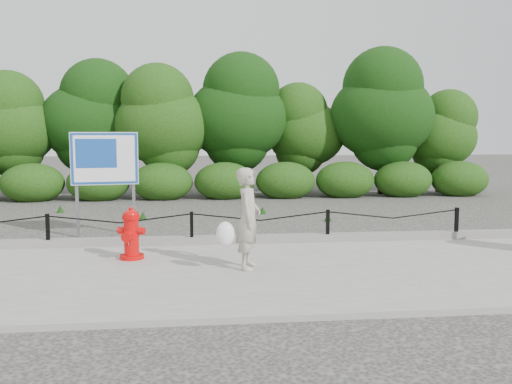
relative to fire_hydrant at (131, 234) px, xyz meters
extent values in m
plane|color=#2D2B28|center=(0.95, 1.03, -0.48)|extent=(90.00, 90.00, 0.00)
cube|color=gray|center=(0.95, -0.97, -0.44)|extent=(14.00, 4.00, 0.08)
cube|color=slate|center=(0.95, 1.08, -0.33)|extent=(14.00, 0.22, 0.14)
cube|color=black|center=(-1.55, 1.03, -0.10)|extent=(0.06, 0.06, 0.60)
cube|color=black|center=(0.95, 1.03, -0.10)|extent=(0.06, 0.06, 0.60)
cube|color=black|center=(3.45, 1.03, -0.10)|extent=(0.06, 0.06, 0.60)
cube|color=black|center=(5.95, 1.03, -0.10)|extent=(0.06, 0.06, 0.60)
cylinder|color=black|center=(-0.30, 1.03, 0.12)|extent=(2.50, 0.02, 0.02)
cylinder|color=black|center=(2.20, 1.03, 0.12)|extent=(2.50, 0.02, 0.02)
cylinder|color=black|center=(4.70, 1.03, 0.12)|extent=(2.50, 0.02, 0.02)
cylinder|color=black|center=(-5.05, 10.03, 0.53)|extent=(0.18, 0.18, 2.02)
ellipsoid|color=#1D5113|center=(-5.05, 10.03, 1.95)|extent=(2.99, 2.58, 3.23)
cylinder|color=black|center=(-2.55, 10.43, 0.65)|extent=(0.18, 0.18, 2.25)
ellipsoid|color=#1D5113|center=(-2.55, 10.43, 2.22)|extent=(3.32, 2.88, 3.59)
cylinder|color=black|center=(-0.05, 9.63, 0.59)|extent=(0.18, 0.18, 2.14)
ellipsoid|color=#1D5113|center=(-0.05, 9.63, 2.09)|extent=(3.17, 2.74, 3.42)
cylinder|color=black|center=(2.45, 10.03, 0.71)|extent=(0.18, 0.18, 2.36)
ellipsoid|color=#1D5113|center=(2.45, 10.03, 2.36)|extent=(3.50, 3.02, 3.78)
cylinder|color=black|center=(4.95, 10.43, 0.47)|extent=(0.18, 0.18, 1.89)
ellipsoid|color=#1D5113|center=(4.95, 10.43, 1.80)|extent=(2.80, 2.42, 3.03)
cylinder|color=black|center=(7.45, 9.63, 0.75)|extent=(0.18, 0.18, 2.46)
ellipsoid|color=#1D5113|center=(7.45, 9.63, 2.48)|extent=(3.64, 3.15, 3.94)
cylinder|color=black|center=(9.75, 10.03, 0.42)|extent=(0.18, 0.18, 1.79)
ellipsoid|color=#1D5113|center=(9.75, 10.03, 1.67)|extent=(2.65, 2.29, 2.86)
cylinder|color=red|center=(0.00, 0.01, -0.36)|extent=(0.47, 0.47, 0.06)
cylinder|color=red|center=(0.00, 0.01, -0.04)|extent=(0.29, 0.29, 0.58)
cylinder|color=red|center=(0.00, 0.01, 0.27)|extent=(0.34, 0.34, 0.05)
ellipsoid|color=red|center=(0.00, 0.01, 0.30)|extent=(0.30, 0.30, 0.19)
cylinder|color=red|center=(0.00, 0.01, 0.41)|extent=(0.08, 0.08, 0.05)
cylinder|color=red|center=(-0.15, 0.05, 0.06)|extent=(0.13, 0.14, 0.12)
cylinder|color=red|center=(0.16, -0.03, 0.06)|extent=(0.13, 0.14, 0.12)
cylinder|color=red|center=(-0.04, -0.16, -0.01)|extent=(0.19, 0.17, 0.16)
cylinder|color=slate|center=(-0.03, -0.13, -0.09)|extent=(0.01, 0.06, 0.13)
imported|color=#A59F8E|center=(1.80, -0.82, 0.35)|extent=(0.48, 0.61, 1.50)
ellipsoid|color=white|center=(1.45, -0.97, 0.15)|extent=(0.27, 0.21, 0.36)
cube|color=slate|center=(-1.33, 2.41, 0.58)|extent=(0.07, 0.07, 2.11)
cube|color=slate|center=(-0.24, 2.58, 0.58)|extent=(0.07, 0.07, 2.11)
cube|color=white|center=(-0.78, 2.45, 1.10)|extent=(1.31, 0.24, 1.05)
cube|color=#15469E|center=(-0.78, 2.42, 1.10)|extent=(1.28, 0.20, 1.02)
cube|color=#15469E|center=(-0.93, 2.39, 1.21)|extent=(0.78, 0.13, 0.58)
camera|label=1|loc=(1.05, -8.65, 1.57)|focal=38.00mm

